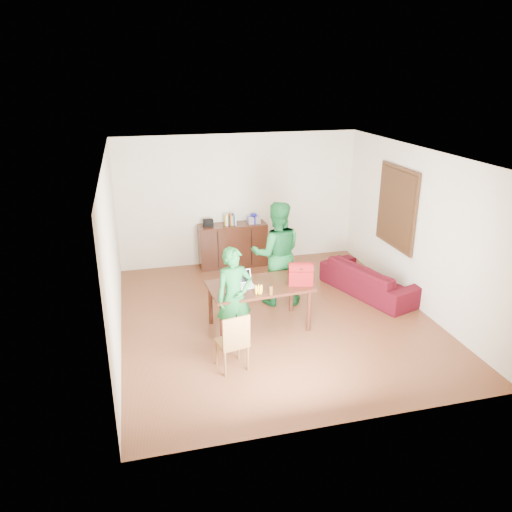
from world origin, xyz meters
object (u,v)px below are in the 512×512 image
object	(u,v)px
sofa	(370,279)
red_bag	(301,276)
table	(259,290)
person_near	(234,297)
person_far	(277,254)
bottle	(271,290)
chair	(232,352)
laptop	(244,284)

from	to	relation	value
sofa	red_bag	bearing A→B (deg)	98.83
table	sofa	bearing A→B (deg)	13.80
person_near	person_far	bearing A→B (deg)	41.25
table	person_near	size ratio (longest dim) A/B	1.07
person_near	bottle	size ratio (longest dim) A/B	9.48
sofa	chair	bearing A→B (deg)	102.67
chair	person_far	size ratio (longest dim) A/B	0.47
table	person_far	size ratio (longest dim) A/B	0.89
laptop	sofa	xyz separation A→B (m)	(2.54, 0.76, -0.49)
person_far	laptop	xyz separation A→B (m)	(-0.77, -0.83, -0.14)
chair	red_bag	bearing A→B (deg)	24.71
laptop	bottle	size ratio (longest dim) A/B	2.07
person_far	red_bag	distance (m)	0.95
chair	red_bag	size ratio (longest dim) A/B	2.28
person_near	bottle	distance (m)	0.56
person_near	person_far	world-z (taller)	person_far
person_far	red_bag	size ratio (longest dim) A/B	4.86
person_near	laptop	world-z (taller)	person_near
chair	red_bag	xyz separation A→B (m)	(1.29, 0.94, 0.62)
person_near	sofa	xyz separation A→B (m)	(2.78, 1.15, -0.48)
chair	bottle	world-z (taller)	bottle
table	chair	size ratio (longest dim) A/B	1.90
person_near	bottle	world-z (taller)	person_near
table	person_near	distance (m)	0.63
red_bag	laptop	bearing A→B (deg)	-172.33
bottle	chair	bearing A→B (deg)	-137.82
bottle	red_bag	distance (m)	0.63
chair	laptop	xyz separation A→B (m)	(0.41, 1.05, 0.53)
table	sofa	distance (m)	2.44
chair	red_bag	distance (m)	1.71
person_far	red_bag	bearing A→B (deg)	105.33
person_near	laptop	size ratio (longest dim) A/B	4.57
table	sofa	size ratio (longest dim) A/B	0.84
laptop	bottle	bearing A→B (deg)	-54.57
red_bag	sofa	xyz separation A→B (m)	(1.66, 0.87, -0.59)
chair	sofa	bearing A→B (deg)	20.19
person_far	bottle	distance (m)	1.30
bottle	person_near	bearing A→B (deg)	179.98
person_far	sofa	world-z (taller)	person_far
person_near	table	bearing A→B (deg)	30.07
chair	bottle	bearing A→B (deg)	30.84
chair	person_far	world-z (taller)	person_far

